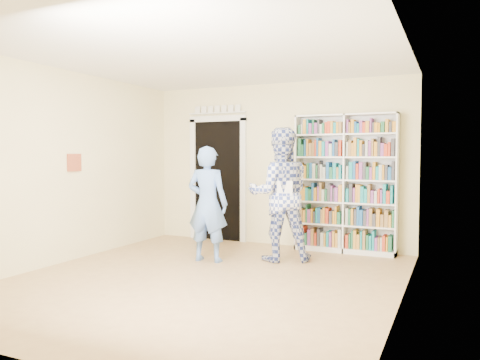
% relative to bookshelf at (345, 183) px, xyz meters
% --- Properties ---
extents(floor, '(5.00, 5.00, 0.00)m').
position_rel_bookshelf_xyz_m(floor, '(-1.19, -2.34, -1.08)').
color(floor, '#A0764D').
rests_on(floor, ground).
extents(ceiling, '(5.00, 5.00, 0.00)m').
position_rel_bookshelf_xyz_m(ceiling, '(-1.19, -2.34, 1.62)').
color(ceiling, white).
rests_on(ceiling, wall_back).
extents(wall_back, '(4.50, 0.00, 4.50)m').
position_rel_bookshelf_xyz_m(wall_back, '(-1.19, 0.16, 0.27)').
color(wall_back, '#F5E8A9').
rests_on(wall_back, floor).
extents(wall_left, '(0.00, 5.00, 5.00)m').
position_rel_bookshelf_xyz_m(wall_left, '(-3.44, -2.34, 0.27)').
color(wall_left, '#F5E8A9').
rests_on(wall_left, floor).
extents(wall_right, '(0.00, 5.00, 5.00)m').
position_rel_bookshelf_xyz_m(wall_right, '(1.06, -2.34, 0.27)').
color(wall_right, '#F5E8A9').
rests_on(wall_right, floor).
extents(bookshelf, '(1.55, 0.29, 2.13)m').
position_rel_bookshelf_xyz_m(bookshelf, '(0.00, 0.00, 0.00)').
color(bookshelf, white).
rests_on(bookshelf, floor).
extents(doorway, '(1.10, 0.08, 2.43)m').
position_rel_bookshelf_xyz_m(doorway, '(-2.29, 0.13, 0.10)').
color(doorway, black).
rests_on(doorway, floor).
extents(wall_art, '(0.03, 0.25, 0.25)m').
position_rel_bookshelf_xyz_m(wall_art, '(-3.42, -2.14, 0.32)').
color(wall_art, maroon).
rests_on(wall_art, wall_left).
extents(man_blue, '(0.63, 0.44, 1.63)m').
position_rel_bookshelf_xyz_m(man_blue, '(-1.63, -1.44, -0.26)').
color(man_blue, '#5C83CC').
rests_on(man_blue, floor).
extents(man_plaid, '(1.15, 1.06, 1.90)m').
position_rel_bookshelf_xyz_m(man_plaid, '(-0.72, -0.96, -0.13)').
color(man_plaid, navy).
rests_on(man_plaid, floor).
extents(paper_sheet, '(0.20, 0.08, 0.30)m').
position_rel_bookshelf_xyz_m(paper_sheet, '(-0.57, -1.19, -0.07)').
color(paper_sheet, white).
rests_on(paper_sheet, man_plaid).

